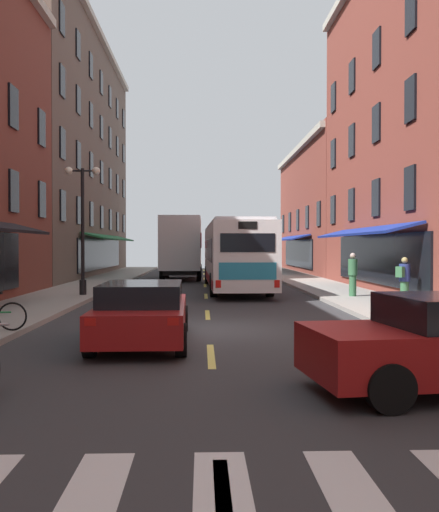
# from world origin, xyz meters

# --- Properties ---
(ground_plane) EXTENTS (34.80, 80.00, 0.10)m
(ground_plane) POSITION_xyz_m (0.00, 0.00, -0.05)
(ground_plane) COLOR #333335
(lane_centre_dashes) EXTENTS (0.14, 73.90, 0.01)m
(lane_centre_dashes) POSITION_xyz_m (0.00, -0.25, 0.00)
(lane_centre_dashes) COLOR #DBCC4C
(lane_centre_dashes) RESTS_ON ground
(sidewalk_right) EXTENTS (3.00, 80.00, 0.14)m
(sidewalk_right) POSITION_xyz_m (5.90, 0.00, 0.07)
(sidewalk_right) COLOR gray
(sidewalk_right) RESTS_ON ground
(transit_bus) EXTENTS (2.82, 12.50, 3.24)m
(transit_bus) POSITION_xyz_m (1.41, 12.94, 1.70)
(transit_bus) COLOR white
(transit_bus) RESTS_ON ground
(box_truck) EXTENTS (2.52, 7.29, 3.88)m
(box_truck) POSITION_xyz_m (-1.44, 21.28, 2.00)
(box_truck) COLOR #B21E19
(box_truck) RESTS_ON ground
(sedan_near) EXTENTS (2.00, 4.68, 1.39)m
(sedan_near) POSITION_xyz_m (-1.18, 32.39, 0.71)
(sedan_near) COLOR #144723
(sedan_near) RESTS_ON ground
(sedan_mid) EXTENTS (2.00, 4.67, 1.31)m
(sedan_mid) POSITION_xyz_m (-1.45, -2.05, 0.68)
(sedan_mid) COLOR maroon
(sedan_mid) RESTS_ON ground
(pedestrian_near) EXTENTS (0.52, 0.47, 1.59)m
(pedestrian_near) POSITION_xyz_m (6.66, 4.61, 0.98)
(pedestrian_near) COLOR #33663F
(pedestrian_near) RESTS_ON sidewalk_right
(pedestrian_mid) EXTENTS (0.36, 0.36, 1.70)m
(pedestrian_mid) POSITION_xyz_m (5.75, 7.74, 1.01)
(pedestrian_mid) COLOR #33663F
(pedestrian_mid) RESTS_ON sidewalk_right
(street_lamp_twin) EXTENTS (1.42, 0.32, 5.17)m
(street_lamp_twin) POSITION_xyz_m (-4.99, 8.77, 3.01)
(street_lamp_twin) COLOR black
(street_lamp_twin) RESTS_ON sidewalk_left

